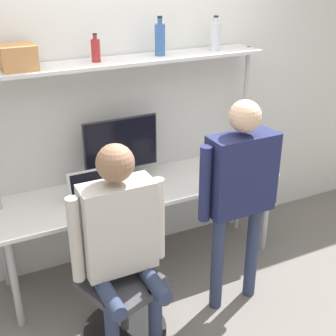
{
  "coord_description": "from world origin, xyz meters",
  "views": [
    {
      "loc": [
        -1.25,
        -2.63,
        2.36
      ],
      "look_at": [
        0.0,
        -0.13,
        1.08
      ],
      "focal_mm": 50.0,
      "sensor_mm": 36.0,
      "label": 1
    }
  ],
  "objects_px": {
    "person_standing": "(240,182)",
    "laptop": "(93,195)",
    "monitor": "(121,148)",
    "person_seated": "(121,233)",
    "bottle_blue": "(160,39)",
    "storage_box": "(18,57)",
    "office_chair": "(120,300)",
    "bottle_clear": "(215,36)",
    "bottle_red": "(96,50)",
    "cell_phone": "(131,193)"
  },
  "relations": [
    {
      "from": "person_standing",
      "to": "laptop",
      "type": "bearing_deg",
      "value": 143.52
    },
    {
      "from": "monitor",
      "to": "person_seated",
      "type": "relative_size",
      "value": 0.42
    },
    {
      "from": "bottle_blue",
      "to": "storage_box",
      "type": "bearing_deg",
      "value": -180.0
    },
    {
      "from": "office_chair",
      "to": "bottle_clear",
      "type": "relative_size",
      "value": 3.52
    },
    {
      "from": "bottle_red",
      "to": "cell_phone",
      "type": "bearing_deg",
      "value": -57.35
    },
    {
      "from": "bottle_blue",
      "to": "storage_box",
      "type": "height_order",
      "value": "bottle_blue"
    },
    {
      "from": "laptop",
      "to": "bottle_clear",
      "type": "distance_m",
      "value": 1.51
    },
    {
      "from": "laptop",
      "to": "storage_box",
      "type": "distance_m",
      "value": 1.06
    },
    {
      "from": "office_chair",
      "to": "storage_box",
      "type": "relative_size",
      "value": 4.04
    },
    {
      "from": "monitor",
      "to": "bottle_blue",
      "type": "distance_m",
      "value": 0.85
    },
    {
      "from": "bottle_clear",
      "to": "storage_box",
      "type": "xyz_separation_m",
      "value": [
        -1.47,
        0.0,
        -0.03
      ]
    },
    {
      "from": "storage_box",
      "to": "cell_phone",
      "type": "bearing_deg",
      "value": -17.88
    },
    {
      "from": "cell_phone",
      "to": "storage_box",
      "type": "distance_m",
      "value": 1.24
    },
    {
      "from": "monitor",
      "to": "bottle_clear",
      "type": "bearing_deg",
      "value": 0.3
    },
    {
      "from": "person_seated",
      "to": "bottle_clear",
      "type": "xyz_separation_m",
      "value": [
        1.13,
        0.8,
        0.98
      ]
    },
    {
      "from": "laptop",
      "to": "bottle_blue",
      "type": "bearing_deg",
      "value": 18.64
    },
    {
      "from": "person_standing",
      "to": "bottle_blue",
      "type": "relative_size",
      "value": 5.59
    },
    {
      "from": "person_standing",
      "to": "bottle_red",
      "type": "distance_m",
      "value": 1.32
    },
    {
      "from": "bottle_blue",
      "to": "person_seated",
      "type": "bearing_deg",
      "value": -129.44
    },
    {
      "from": "storage_box",
      "to": "office_chair",
      "type": "bearing_deg",
      "value": -66.72
    },
    {
      "from": "monitor",
      "to": "bottle_clear",
      "type": "distance_m",
      "value": 1.11
    },
    {
      "from": "bottle_clear",
      "to": "person_standing",
      "type": "bearing_deg",
      "value": -108.67
    },
    {
      "from": "bottle_clear",
      "to": "storage_box",
      "type": "relative_size",
      "value": 1.15
    },
    {
      "from": "monitor",
      "to": "office_chair",
      "type": "distance_m",
      "value": 1.12
    },
    {
      "from": "person_standing",
      "to": "bottle_clear",
      "type": "bearing_deg",
      "value": 71.33
    },
    {
      "from": "person_standing",
      "to": "bottle_blue",
      "type": "distance_m",
      "value": 1.18
    },
    {
      "from": "office_chair",
      "to": "person_seated",
      "type": "xyz_separation_m",
      "value": [
        0.01,
        -0.04,
        0.54
      ]
    },
    {
      "from": "laptop",
      "to": "office_chair",
      "type": "relative_size",
      "value": 0.37
    },
    {
      "from": "bottle_red",
      "to": "storage_box",
      "type": "xyz_separation_m",
      "value": [
        -0.52,
        0.0,
        -0.0
      ]
    },
    {
      "from": "storage_box",
      "to": "laptop",
      "type": "bearing_deg",
      "value": -30.79
    },
    {
      "from": "laptop",
      "to": "person_seated",
      "type": "xyz_separation_m",
      "value": [
        -0.02,
        -0.59,
        0.02
      ]
    },
    {
      "from": "person_seated",
      "to": "storage_box",
      "type": "height_order",
      "value": "storage_box"
    },
    {
      "from": "person_standing",
      "to": "bottle_red",
      "type": "bearing_deg",
      "value": 129.08
    },
    {
      "from": "person_standing",
      "to": "storage_box",
      "type": "bearing_deg",
      "value": 145.17
    },
    {
      "from": "bottle_blue",
      "to": "storage_box",
      "type": "xyz_separation_m",
      "value": [
        -1.0,
        -0.0,
        -0.04
      ]
    },
    {
      "from": "person_seated",
      "to": "laptop",
      "type": "bearing_deg",
      "value": 87.98
    },
    {
      "from": "bottle_red",
      "to": "office_chair",
      "type": "bearing_deg",
      "value": -103.92
    },
    {
      "from": "person_standing",
      "to": "person_seated",
      "type": "bearing_deg",
      "value": 178.37
    },
    {
      "from": "office_chair",
      "to": "bottle_clear",
      "type": "bearing_deg",
      "value": 33.79
    },
    {
      "from": "cell_phone",
      "to": "bottle_clear",
      "type": "bearing_deg",
      "value": 14.45
    },
    {
      "from": "cell_phone",
      "to": "person_seated",
      "type": "xyz_separation_m",
      "value": [
        -0.31,
        -0.59,
        0.08
      ]
    },
    {
      "from": "cell_phone",
      "to": "office_chair",
      "type": "relative_size",
      "value": 0.17
    },
    {
      "from": "monitor",
      "to": "person_standing",
      "type": "height_order",
      "value": "person_standing"
    },
    {
      "from": "bottle_blue",
      "to": "bottle_red",
      "type": "relative_size",
      "value": 1.45
    },
    {
      "from": "laptop",
      "to": "bottle_blue",
      "type": "height_order",
      "value": "bottle_blue"
    },
    {
      "from": "bottle_clear",
      "to": "storage_box",
      "type": "distance_m",
      "value": 1.47
    },
    {
      "from": "monitor",
      "to": "storage_box",
      "type": "relative_size",
      "value": 2.63
    },
    {
      "from": "cell_phone",
      "to": "person_seated",
      "type": "bearing_deg",
      "value": -117.65
    },
    {
      "from": "bottle_red",
      "to": "person_standing",
      "type": "bearing_deg",
      "value": -50.92
    },
    {
      "from": "bottle_red",
      "to": "person_seated",
      "type": "bearing_deg",
      "value": -102.35
    }
  ]
}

